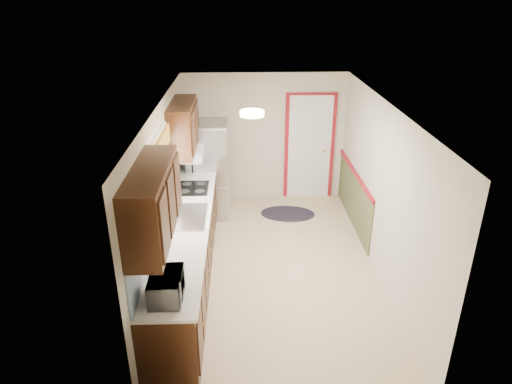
{
  "coord_description": "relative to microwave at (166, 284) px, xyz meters",
  "views": [
    {
      "loc": [
        -0.44,
        -5.7,
        3.78
      ],
      "look_at": [
        -0.24,
        0.13,
        1.15
      ],
      "focal_mm": 32.0,
      "sensor_mm": 36.0,
      "label": 1
    }
  ],
  "objects": [
    {
      "name": "cooktop",
      "position": [
        0.01,
        2.7,
        -0.15
      ],
      "size": [
        0.47,
        0.56,
        0.02
      ],
      "primitive_type": "cube",
      "color": "black",
      "rests_on": "kitchen_run"
    },
    {
      "name": "ceiling_fixture",
      "position": [
        0.9,
        1.75,
        1.26
      ],
      "size": [
        0.3,
        0.3,
        0.06
      ],
      "primitive_type": "cylinder",
      "color": "#FFD88C",
      "rests_on": "room_shell"
    },
    {
      "name": "back_wall_trim",
      "position": [
        2.19,
        4.16,
        -0.21
      ],
      "size": [
        1.12,
        2.3,
        2.08
      ],
      "color": "maroon",
      "rests_on": "ground"
    },
    {
      "name": "kitchen_run",
      "position": [
        -0.04,
        1.66,
        -0.29
      ],
      "size": [
        0.63,
        4.0,
        2.2
      ],
      "color": "#32190B",
      "rests_on": "ground"
    },
    {
      "name": "refrigerator",
      "position": [
        0.18,
        3.72,
        -0.25
      ],
      "size": [
        0.71,
        0.71,
        1.7
      ],
      "rotation": [
        0.0,
        0.0,
        0.0
      ],
      "color": "#B7B7BC",
      "rests_on": "ground"
    },
    {
      "name": "microwave",
      "position": [
        0.0,
        0.0,
        0.0
      ],
      "size": [
        0.28,
        0.48,
        0.32
      ],
      "primitive_type": "imported",
      "rotation": [
        0.0,
        0.0,
        1.59
      ],
      "color": "white",
      "rests_on": "kitchen_run"
    },
    {
      "name": "rug",
      "position": [
        1.59,
        3.63,
        -1.1
      ],
      "size": [
        1.05,
        0.75,
        0.01
      ],
      "primitive_type": "ellipsoid",
      "rotation": [
        0.0,
        0.0,
        -0.12
      ],
      "color": "black",
      "rests_on": "ground"
    },
    {
      "name": "room_shell",
      "position": [
        1.2,
        1.95,
        0.1
      ],
      "size": [
        3.2,
        5.2,
        2.52
      ],
      "color": "#CDB390",
      "rests_on": "ground"
    }
  ]
}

